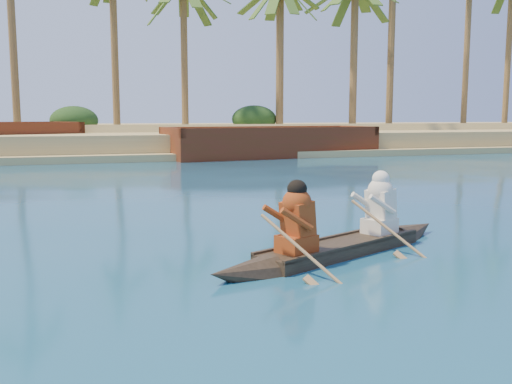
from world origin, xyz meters
name	(u,v)px	position (x,y,z in m)	size (l,w,h in m)	color
sandy_embankment	(24,136)	(0.00, 46.89, 0.53)	(150.00, 51.00, 1.50)	tan
palm_grove	(4,27)	(0.00, 35.00, 8.00)	(110.00, 14.00, 16.00)	#33581F
shrub_cluster	(4,134)	(0.00, 31.50, 1.20)	(100.00, 6.00, 2.40)	black
canoe	(341,237)	(8.00, 1.94, 0.29)	(5.29, 2.91, 1.51)	#372A1E
barge_right	(271,144)	(14.58, 23.89, 0.69)	(12.21, 5.30, 1.97)	#5C2113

